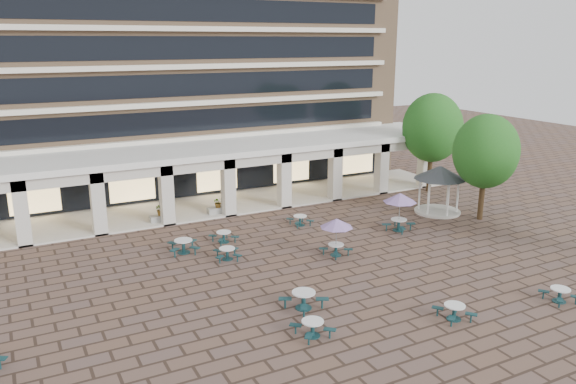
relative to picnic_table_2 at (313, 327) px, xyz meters
name	(u,v)px	position (x,y,z in m)	size (l,w,h in m)	color
ground	(283,291)	(0.85, 4.28, -0.41)	(120.00, 120.00, 0.00)	brown
apartment_building	(141,26)	(0.85, 29.75, 12.19)	(40.00, 15.50, 25.20)	#9E7A59
retail_arcade	(186,168)	(0.85, 19.08, 2.59)	(42.00, 6.60, 4.40)	white
picnic_table_2	(313,327)	(0.00, 0.00, 0.00)	(1.58, 1.58, 0.68)	#143B3D
picnic_table_3	(454,311)	(6.07, -1.54, 0.00)	(1.63, 1.63, 0.67)	#143B3D
picnic_table_5	(304,298)	(0.85, 2.29, 0.07)	(2.10, 2.10, 0.79)	#143B3D
picnic_table_6	(336,224)	(5.50, 7.05, 1.40)	(1.84, 1.84, 2.12)	#143B3D
picnic_table_7	(560,294)	(11.53, -2.47, -0.02)	(1.59, 1.59, 0.65)	#143B3D
picnic_table_9	(227,253)	(-0.06, 9.25, -0.02)	(1.67, 1.67, 0.65)	#143B3D
picnic_table_10	(224,236)	(0.74, 11.85, -0.02)	(1.62, 1.62, 0.65)	#143B3D
picnic_table_11	(400,199)	(11.21, 8.82, 1.64)	(2.09, 2.09, 2.41)	#143B3D
picnic_table_12	(183,245)	(-1.87, 11.30, 0.05)	(1.90, 1.90, 0.76)	#143B3D
picnic_table_13	(300,220)	(6.22, 12.54, -0.02)	(1.48, 1.48, 0.65)	#143B3D
gazebo	(440,178)	(16.01, 10.66, 2.06)	(3.51, 3.51, 3.27)	beige
tree_east_a	(486,152)	(17.49, 8.20, 4.17)	(4.21, 4.21, 7.01)	#45321B
tree_east_c	(432,128)	(19.31, 15.40, 4.61)	(4.61, 4.61, 7.68)	#45321B
planter_left	(161,214)	(-1.56, 17.18, 0.17)	(1.50, 0.82, 1.34)	#989893
planter_right	(218,207)	(2.38, 17.18, 0.08)	(1.50, 0.63, 1.23)	#989893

